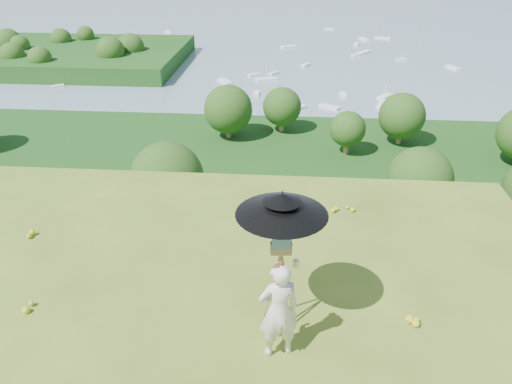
# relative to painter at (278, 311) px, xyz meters

# --- Properties ---
(forest_slope) EXTENTS (140.00, 56.00, 22.00)m
(forest_slope) POSITION_rel_painter_xyz_m (-1.80, 33.94, -29.80)
(forest_slope) COLOR #133E10
(forest_slope) RESTS_ON bay_water
(shoreline_tier) EXTENTS (170.00, 28.00, 8.00)m
(shoreline_tier) POSITION_rel_painter_xyz_m (-1.80, 73.94, -36.80)
(shoreline_tier) COLOR slate
(shoreline_tier) RESTS_ON bay_water
(bay_water) EXTENTS (700.00, 700.00, 0.00)m
(bay_water) POSITION_rel_painter_xyz_m (-1.80, 238.94, -34.80)
(bay_water) COLOR #7596A7
(bay_water) RESTS_ON ground
(peninsula) EXTENTS (90.00, 60.00, 12.00)m
(peninsula) POSITION_rel_painter_xyz_m (-76.80, 153.94, -29.80)
(peninsula) COLOR #133E10
(peninsula) RESTS_ON bay_water
(slope_trees) EXTENTS (110.00, 50.00, 6.00)m
(slope_trees) POSITION_rel_painter_xyz_m (-1.80, 33.94, -15.80)
(slope_trees) COLOR #264A16
(slope_trees) RESTS_ON forest_slope
(harbor_town) EXTENTS (110.00, 22.00, 5.00)m
(harbor_town) POSITION_rel_painter_xyz_m (-1.80, 73.94, -30.30)
(harbor_town) COLOR #BCBCB8
(harbor_town) RESTS_ON shoreline_tier
(moored_boats) EXTENTS (140.00, 140.00, 0.70)m
(moored_boats) POSITION_rel_painter_xyz_m (-14.30, 159.94, -34.45)
(moored_boats) COLOR white
(moored_boats) RESTS_ON bay_water
(painter) EXTENTS (0.67, 0.54, 1.59)m
(painter) POSITION_rel_painter_xyz_m (0.00, 0.00, 0.00)
(painter) COLOR silver
(painter) RESTS_ON ground
(field_easel) EXTENTS (0.69, 0.69, 1.66)m
(field_easel) POSITION_rel_painter_xyz_m (0.00, 0.61, 0.04)
(field_easel) COLOR #A16443
(field_easel) RESTS_ON ground
(sun_umbrella) EXTENTS (1.58, 1.58, 1.00)m
(sun_umbrella) POSITION_rel_painter_xyz_m (-0.00, 0.64, 1.07)
(sun_umbrella) COLOR black
(sun_umbrella) RESTS_ON field_easel
(painter_cap) EXTENTS (0.23, 0.26, 0.10)m
(painter_cap) POSITION_rel_painter_xyz_m (0.00, 0.00, 0.75)
(painter_cap) COLOR #C8706E
(painter_cap) RESTS_ON painter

